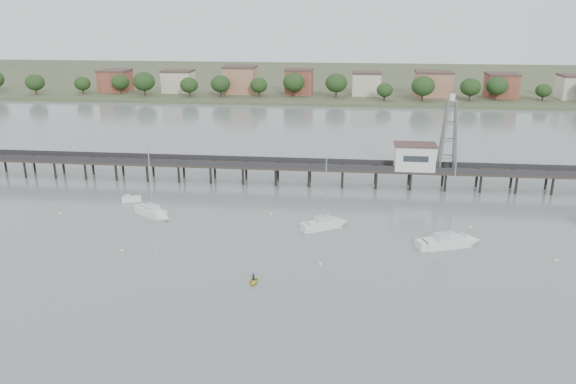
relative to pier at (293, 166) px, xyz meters
name	(u,v)px	position (x,y,z in m)	size (l,w,h in m)	color
ground_plane	(239,342)	(0.00, -60.00, -3.79)	(500.00, 500.00, 0.00)	slate
pier	(293,166)	(0.00, 0.00, 0.00)	(150.00, 5.00, 5.50)	#2D2823
pier_building	(415,156)	(25.00, 0.00, 2.87)	(8.40, 5.40, 5.30)	silver
lattice_tower	(449,136)	(31.50, 0.00, 7.31)	(3.20, 3.20, 15.50)	slate
sailboat_d	(456,242)	(28.75, -29.77, -3.17)	(10.26, 6.13, 16.15)	white
sailboat_c	(329,223)	(8.69, -24.18, -3.15)	(8.08, 6.15, 13.27)	white
sailboat_b	(156,214)	(-22.29, -22.80, -3.15)	(7.90, 6.26, 13.13)	white
white_tender	(131,199)	(-29.99, -14.93, -3.36)	(3.91, 2.79, 1.40)	white
yellow_dinghy	(254,283)	(-0.73, -45.88, -3.79)	(1.62, 0.47, 2.26)	yellow
dinghy_occupant	(254,283)	(-0.73, -45.88, -3.79)	(0.43, 1.19, 0.28)	black
mooring_buoys	(293,236)	(3.02, -29.10, -3.71)	(83.38, 20.48, 0.39)	#EFEEB9
far_shore	(329,79)	(0.36, 179.58, -2.85)	(500.00, 170.00, 10.40)	#475133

